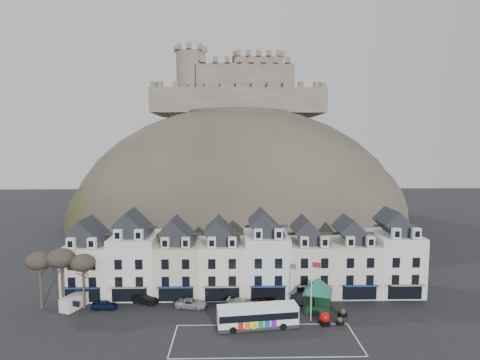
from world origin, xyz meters
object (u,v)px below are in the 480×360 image
at_px(bus, 258,315).
at_px(car_white, 243,303).
at_px(bus_shelter, 318,285).
at_px(car_silver, 191,303).
at_px(red_buoy, 325,318).
at_px(car_navy, 104,305).
at_px(car_maroon, 263,304).
at_px(white_van, 75,301).
at_px(car_black, 144,299).
at_px(car_charcoal, 308,298).
at_px(flagpole, 312,286).

bearing_deg(bus, car_white, 99.72).
relative_size(bus_shelter, car_silver, 1.62).
distance_m(red_buoy, car_navy, 30.45).
xyz_separation_m(bus_shelter, car_maroon, (-7.55, 1.16, -3.08)).
distance_m(white_van, car_black, 9.66).
height_order(red_buoy, car_navy, red_buoy).
bearing_deg(car_black, car_maroon, -73.51).
bearing_deg(car_navy, bus_shelter, -91.87).
distance_m(bus, red_buoy, 8.75).
height_order(car_navy, car_maroon, car_maroon).
distance_m(white_van, car_white, 23.99).
bearing_deg(white_van, car_black, 28.58).
height_order(bus_shelter, car_navy, bus_shelter).
xyz_separation_m(red_buoy, car_charcoal, (-0.83, 6.62, -0.08)).
relative_size(flagpole, car_white, 1.83).
bearing_deg(red_buoy, car_navy, 170.10).
bearing_deg(bus, car_maroon, 71.70).
bearing_deg(flagpole, bus, -167.29).
xyz_separation_m(car_silver, car_maroon, (10.21, -0.40, 0.04)).
xyz_separation_m(bus_shelter, car_white, (-10.37, 1.28, -3.09)).
distance_m(white_van, car_silver, 16.59).
xyz_separation_m(bus_shelter, car_charcoal, (-0.80, 2.67, -2.96)).
relative_size(white_van, car_charcoal, 0.93).
distance_m(red_buoy, car_silver, 18.63).
bearing_deg(bus, red_buoy, -4.04).
height_order(red_buoy, car_black, red_buoy).
bearing_deg(bus, flagpole, 5.80).
height_order(bus, car_white, bus).
bearing_deg(bus, white_van, 159.30).
height_order(car_silver, car_white, car_white).
bearing_deg(car_charcoal, car_maroon, 91.60).
distance_m(flagpole, car_white, 10.63).
bearing_deg(bus, car_silver, 139.83).
height_order(bus, car_maroon, bus).
distance_m(bus, bus_shelter, 9.96).
relative_size(flagpole, car_silver, 1.86).
distance_m(white_van, car_maroon, 26.81).
height_order(red_buoy, flagpole, flagpole).
xyz_separation_m(red_buoy, car_navy, (-30.00, 5.24, -0.26)).
xyz_separation_m(bus_shelter, car_black, (-24.77, 3.14, -3.07)).
xyz_separation_m(white_van, car_black, (9.58, 1.23, -0.25)).
bearing_deg(car_charcoal, flagpole, 162.53).
bearing_deg(red_buoy, flagpole, 140.41).
relative_size(bus, red_buoy, 6.15).
distance_m(bus, car_silver, 10.91).
bearing_deg(car_white, white_van, 101.45).
height_order(bus, car_charcoal, bus).
bearing_deg(red_buoy, bus, -177.13).
bearing_deg(car_silver, bus_shelter, -85.67).
distance_m(flagpole, white_van, 33.47).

